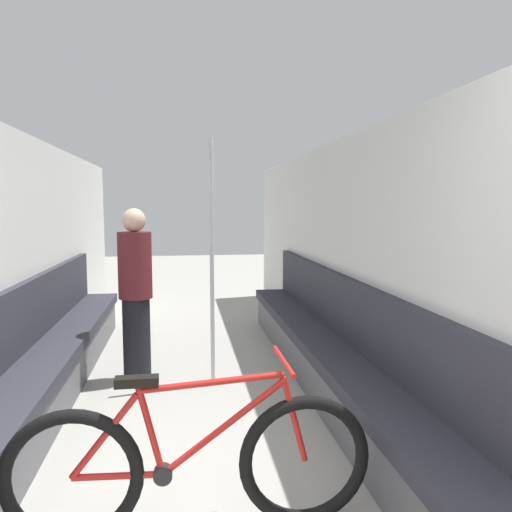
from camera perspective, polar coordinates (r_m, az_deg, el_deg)
The scene contains 7 objects.
wall_left at distance 4.16m, azimuth -27.08°, elevation -1.63°, with size 0.10×9.33×2.19m, color silver.
wall_right at distance 4.20m, azimuth 12.01°, elevation -1.04°, with size 0.10×9.33×2.19m, color silver.
bench_seat_row_left at distance 4.41m, azimuth -22.91°, elevation -11.41°, with size 0.44×4.98×0.98m.
bench_seat_row_right at distance 4.45m, azimuth 8.09°, elevation -10.86°, with size 0.44×4.98×0.98m.
bicycle at distance 2.61m, azimuth -7.36°, elevation -22.60°, with size 1.77×0.46×0.85m.
grab_pole_near at distance 4.36m, azimuth -5.05°, elevation -1.19°, with size 0.08×0.08×2.17m.
passenger_standing at distance 4.62m, azimuth -13.59°, elevation -4.13°, with size 0.30×0.30×1.56m.
Camera 1 is at (-0.07, -0.84, 1.59)m, focal length 35.00 mm.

